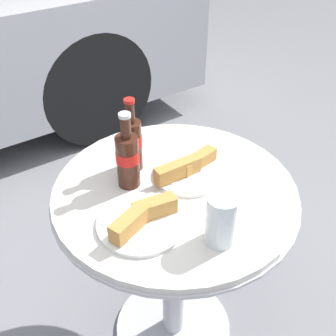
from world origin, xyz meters
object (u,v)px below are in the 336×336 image
(bistro_table, at_px, (174,234))
(lunch_plate_near, at_px, (188,170))
(cola_bottle_right, at_px, (128,158))
(cola_bottle_left, at_px, (132,142))
(lunch_plate_far, at_px, (142,220))
(drinking_glass, at_px, (221,221))

(bistro_table, distance_m, lunch_plate_near, 0.22)
(cola_bottle_right, xyz_separation_m, lunch_plate_near, (0.16, -0.06, -0.07))
(cola_bottle_left, xyz_separation_m, cola_bottle_right, (-0.05, -0.06, 0.00))
(cola_bottle_left, height_order, lunch_plate_near, cola_bottle_left)
(lunch_plate_far, bearing_deg, cola_bottle_right, 70.52)
(cola_bottle_right, bearing_deg, bistro_table, -42.69)
(drinking_glass, bearing_deg, cola_bottle_right, 103.21)
(cola_bottle_left, xyz_separation_m, drinking_glass, (0.02, -0.38, -0.03))
(cola_bottle_left, distance_m, lunch_plate_far, 0.27)
(bistro_table, height_order, cola_bottle_left, cola_bottle_left)
(cola_bottle_left, bearing_deg, bistro_table, -72.50)
(bistro_table, bearing_deg, cola_bottle_left, 107.50)
(bistro_table, relative_size, lunch_plate_far, 3.08)
(bistro_table, distance_m, cola_bottle_right, 0.31)
(cola_bottle_right, distance_m, drinking_glass, 0.33)
(cola_bottle_right, relative_size, lunch_plate_far, 1.00)
(cola_bottle_right, bearing_deg, lunch_plate_near, -21.64)
(drinking_glass, height_order, lunch_plate_far, drinking_glass)
(cola_bottle_left, relative_size, cola_bottle_right, 1.00)
(drinking_glass, relative_size, lunch_plate_far, 0.60)
(cola_bottle_left, xyz_separation_m, lunch_plate_near, (0.11, -0.13, -0.07))
(bistro_table, relative_size, lunch_plate_near, 3.25)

